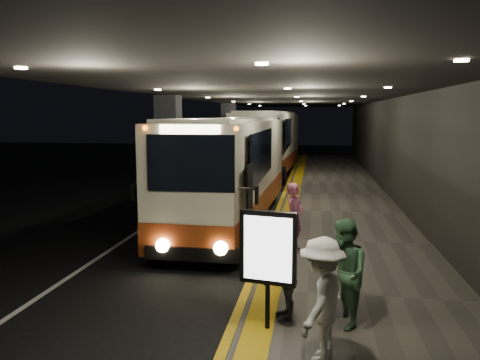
% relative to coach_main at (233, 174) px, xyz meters
% --- Properties ---
extents(ground, '(90.00, 90.00, 0.00)m').
position_rel_coach_main_xyz_m(ground, '(-0.96, -3.36, -1.68)').
color(ground, black).
extents(lane_line_white, '(0.12, 50.00, 0.01)m').
position_rel_coach_main_xyz_m(lane_line_white, '(-2.76, 1.64, -1.67)').
color(lane_line_white, silver).
rests_on(lane_line_white, ground).
extents(kerb_stripe_yellow, '(0.18, 50.00, 0.01)m').
position_rel_coach_main_xyz_m(kerb_stripe_yellow, '(1.39, 1.64, -1.67)').
color(kerb_stripe_yellow, gold).
rests_on(kerb_stripe_yellow, ground).
extents(sidewalk, '(4.50, 50.00, 0.15)m').
position_rel_coach_main_xyz_m(sidewalk, '(3.79, 1.64, -1.60)').
color(sidewalk, '#514C44').
rests_on(sidewalk, ground).
extents(tactile_strip, '(0.50, 50.00, 0.01)m').
position_rel_coach_main_xyz_m(tactile_strip, '(1.89, 1.64, -1.52)').
color(tactile_strip, gold).
rests_on(tactile_strip, sidewalk).
extents(terminal_wall, '(0.10, 50.00, 6.00)m').
position_rel_coach_main_xyz_m(terminal_wall, '(6.04, 1.64, 1.32)').
color(terminal_wall, black).
rests_on(terminal_wall, ground).
extents(support_columns, '(0.80, 24.80, 4.40)m').
position_rel_coach_main_xyz_m(support_columns, '(-2.46, 0.64, 0.52)').
color(support_columns, black).
rests_on(support_columns, ground).
extents(canopy, '(9.00, 50.00, 0.40)m').
position_rel_coach_main_xyz_m(canopy, '(1.54, 1.64, 2.92)').
color(canopy, black).
rests_on(canopy, support_columns).
extents(coach_main, '(2.62, 11.30, 3.50)m').
position_rel_coach_main_xyz_m(coach_main, '(0.00, 0.00, 0.00)').
color(coach_main, beige).
rests_on(coach_main, ground).
extents(coach_second, '(3.09, 12.15, 3.79)m').
position_rel_coach_main_xyz_m(coach_second, '(0.02, 12.66, 0.14)').
color(coach_second, beige).
rests_on(coach_second, ground).
extents(passenger_boarding, '(0.67, 0.78, 1.80)m').
position_rel_coach_main_xyz_m(passenger_boarding, '(2.27, -3.61, -0.63)').
color(passenger_boarding, '#B5547A').
rests_on(passenger_boarding, sidewalk).
extents(passenger_waiting_green, '(0.80, 1.03, 1.85)m').
position_rel_coach_main_xyz_m(passenger_waiting_green, '(3.29, -7.97, -0.60)').
color(passenger_waiting_green, '#3B6B47').
rests_on(passenger_waiting_green, sidewalk).
extents(passenger_waiting_white, '(0.91, 1.30, 1.83)m').
position_rel_coach_main_xyz_m(passenger_waiting_white, '(2.90, -9.14, -0.61)').
color(passenger_waiting_white, silver).
rests_on(passenger_waiting_white, sidewalk).
extents(passenger_waiting_grey, '(0.66, 0.96, 1.50)m').
position_rel_coach_main_xyz_m(passenger_waiting_grey, '(2.33, -7.84, -0.78)').
color(passenger_waiting_grey, '#414145').
rests_on(passenger_waiting_grey, sidewalk).
extents(bag_polka, '(0.32, 0.16, 0.38)m').
position_rel_coach_main_xyz_m(bag_polka, '(3.16, -7.64, -1.34)').
color(bag_polka, black).
rests_on(bag_polka, sidewalk).
extents(info_sign, '(0.95, 0.28, 2.01)m').
position_rel_coach_main_xyz_m(info_sign, '(2.04, -8.29, -0.17)').
color(info_sign, black).
rests_on(info_sign, sidewalk).
extents(stanchion_post, '(0.05, 0.05, 1.17)m').
position_rel_coach_main_xyz_m(stanchion_post, '(1.79, -6.32, -0.95)').
color(stanchion_post, black).
rests_on(stanchion_post, sidewalk).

